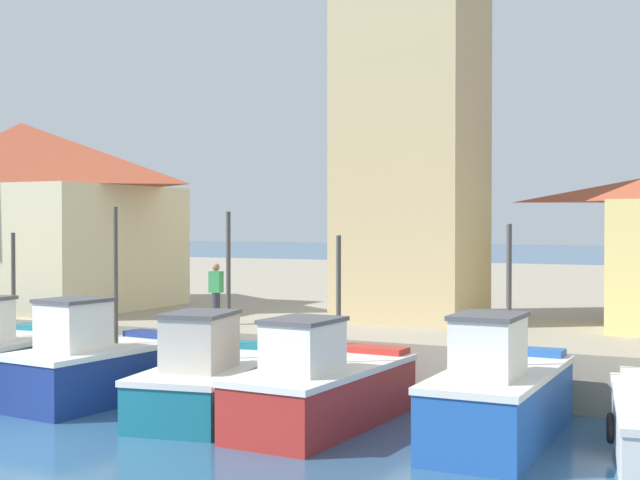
# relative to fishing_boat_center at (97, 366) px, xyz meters

# --- Properties ---
(ground_plane) EXTENTS (300.00, 300.00, 0.00)m
(ground_plane) POSITION_rel_fishing_boat_center_xyz_m (1.52, -3.75, -0.79)
(ground_plane) COLOR #2D567A
(quay_wharf) EXTENTS (120.00, 40.00, 1.26)m
(quay_wharf) POSITION_rel_fishing_boat_center_xyz_m (1.52, 23.12, -0.16)
(quay_wharf) COLOR #9E937F
(quay_wharf) RESTS_ON ground
(fishing_boat_center) EXTENTS (2.36, 4.41, 4.30)m
(fishing_boat_center) POSITION_rel_fishing_boat_center_xyz_m (0.00, 0.00, 0.00)
(fishing_boat_center) COLOR navy
(fishing_boat_center) RESTS_ON ground
(fishing_boat_mid_right) EXTENTS (2.70, 5.28, 4.18)m
(fishing_boat_mid_right) POSITION_rel_fishing_boat_center_xyz_m (2.98, 0.14, -0.08)
(fishing_boat_mid_right) COLOR #196B7F
(fishing_boat_mid_right) RESTS_ON ground
(fishing_boat_right_inner) EXTENTS (2.18, 4.85, 3.69)m
(fishing_boat_right_inner) POSITION_rel_fishing_boat_center_xyz_m (5.52, -0.02, -0.05)
(fishing_boat_right_inner) COLOR #AD2823
(fishing_boat_right_inner) RESTS_ON ground
(fishing_boat_right_outer) EXTENTS (1.89, 4.73, 3.92)m
(fishing_boat_right_outer) POSITION_rel_fishing_boat_center_xyz_m (8.92, 0.20, 0.03)
(fishing_boat_right_outer) COLOR #2356A8
(fishing_boat_right_outer) RESTS_ON ground
(clock_tower) EXTENTS (4.06, 4.06, 16.77)m
(clock_tower) POSITION_rel_fishing_boat_center_xyz_m (4.48, 7.95, 8.39)
(clock_tower) COLOR tan
(clock_tower) RESTS_ON quay_wharf
(warehouse_left) EXTENTS (9.24, 6.54, 5.92)m
(warehouse_left) POSITION_rel_fishing_boat_center_xyz_m (-8.27, 6.29, 3.50)
(warehouse_left) COLOR beige
(warehouse_left) RESTS_ON quay_wharf
(dock_worker_near_tower) EXTENTS (0.34, 0.22, 1.62)m
(dock_worker_near_tower) POSITION_rel_fishing_boat_center_xyz_m (0.30, 4.42, 1.31)
(dock_worker_near_tower) COLOR #33333D
(dock_worker_near_tower) RESTS_ON quay_wharf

